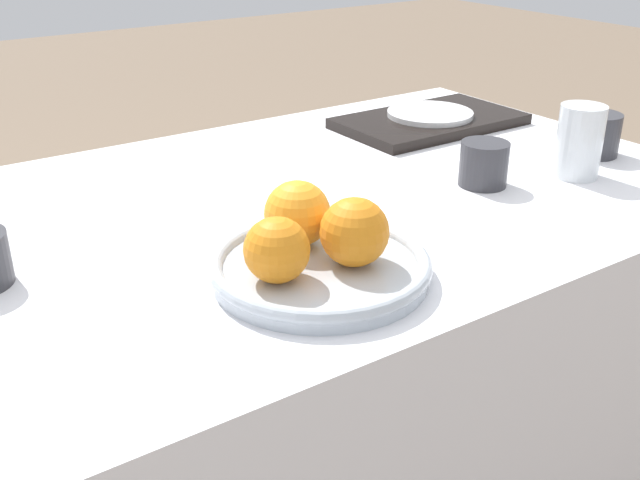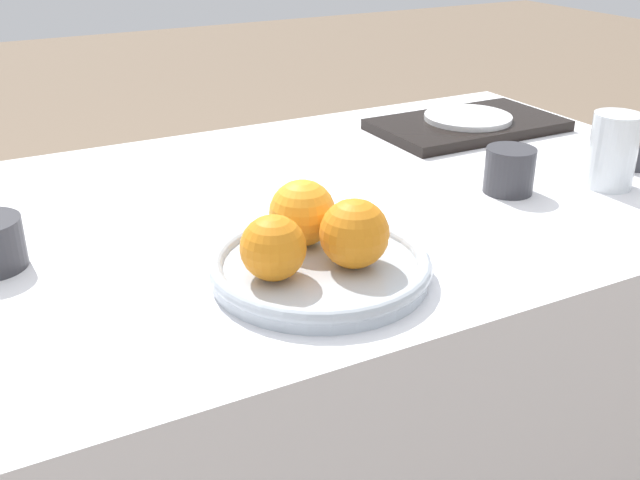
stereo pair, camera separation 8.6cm
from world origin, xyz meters
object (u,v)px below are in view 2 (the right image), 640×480
(orange_2, at_px, (354,234))
(side_plate, at_px, (468,117))
(water_glass, at_px, (613,151))
(cup_3, at_px, (509,170))
(cup_1, at_px, (635,144))
(orange_0, at_px, (273,248))
(fruit_platter, at_px, (320,267))
(orange_1, at_px, (302,213))
(serving_tray, at_px, (467,125))

(orange_2, height_order, side_plate, orange_2)
(water_glass, relative_size, cup_3, 1.55)
(cup_1, relative_size, cup_3, 1.13)
(orange_0, distance_m, cup_3, 0.46)
(cup_1, bearing_deg, fruit_platter, -170.03)
(side_plate, bearing_deg, orange_2, -139.65)
(water_glass, bearing_deg, side_plate, 90.28)
(fruit_platter, height_order, orange_0, orange_0)
(water_glass, xyz_separation_m, side_plate, (-0.00, 0.34, -0.03))
(water_glass, bearing_deg, orange_1, -179.90)
(orange_2, xyz_separation_m, water_glass, (0.50, 0.08, -0.00))
(fruit_platter, relative_size, water_glass, 2.28)
(water_glass, bearing_deg, orange_2, -170.67)
(cup_1, bearing_deg, orange_2, -167.50)
(serving_tray, distance_m, side_plate, 0.02)
(orange_1, xyz_separation_m, side_plate, (0.53, 0.35, -0.04))
(serving_tray, bearing_deg, fruit_platter, -142.92)
(orange_1, bearing_deg, fruit_platter, -96.97)
(orange_1, relative_size, side_plate, 0.49)
(cup_3, bearing_deg, orange_1, -171.63)
(water_glass, distance_m, cup_3, 0.16)
(orange_0, relative_size, water_glass, 0.65)
(orange_0, relative_size, serving_tray, 0.21)
(orange_1, xyz_separation_m, serving_tray, (0.53, 0.35, -0.05))
(orange_2, bearing_deg, cup_3, 21.33)
(orange_0, xyz_separation_m, orange_1, (0.07, 0.07, 0.00))
(orange_0, distance_m, cup_1, 0.73)
(orange_0, height_order, cup_3, orange_0)
(side_plate, bearing_deg, cup_3, -117.51)
(fruit_platter, distance_m, cup_1, 0.66)
(side_plate, bearing_deg, orange_0, -145.43)
(orange_0, height_order, cup_1, orange_0)
(water_glass, xyz_separation_m, cup_1, (0.12, 0.05, -0.02))
(orange_1, distance_m, cup_3, 0.38)
(side_plate, distance_m, cup_1, 0.31)
(fruit_platter, xyz_separation_m, cup_1, (0.65, 0.11, 0.02))
(serving_tray, bearing_deg, water_glass, -89.72)
(orange_1, bearing_deg, cup_1, 4.91)
(fruit_platter, xyz_separation_m, side_plate, (0.54, 0.40, 0.01))
(orange_1, distance_m, cup_1, 0.65)
(orange_2, xyz_separation_m, side_plate, (0.50, 0.43, -0.04))
(orange_2, bearing_deg, cup_1, 12.50)
(fruit_platter, bearing_deg, orange_2, -35.11)
(orange_0, bearing_deg, serving_tray, 34.57)
(water_glass, relative_size, serving_tray, 0.33)
(orange_1, height_order, water_glass, water_glass)
(orange_2, relative_size, side_plate, 0.49)
(orange_1, distance_m, orange_2, 0.09)
(orange_2, xyz_separation_m, serving_tray, (0.50, 0.43, -0.05))
(serving_tray, bearing_deg, orange_0, -145.43)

